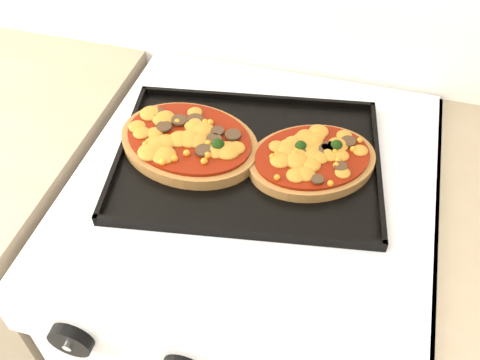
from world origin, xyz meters
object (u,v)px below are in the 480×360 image
(stove, at_px, (252,309))
(pizza_right, at_px, (312,159))
(pizza_left, at_px, (189,141))
(baking_tray, at_px, (248,158))

(stove, distance_m, pizza_right, 0.49)
(stove, height_order, pizza_left, pizza_left)
(pizza_right, bearing_deg, baking_tray, -172.75)
(stove, distance_m, pizza_left, 0.50)
(pizza_right, bearing_deg, pizza_left, -176.00)
(pizza_left, bearing_deg, baking_tray, 0.64)
(stove, xyz_separation_m, pizza_left, (-0.12, 0.02, 0.48))
(stove, bearing_deg, pizza_left, 171.88)
(stove, xyz_separation_m, baking_tray, (-0.02, 0.02, 0.47))
(baking_tray, bearing_deg, pizza_right, -1.87)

